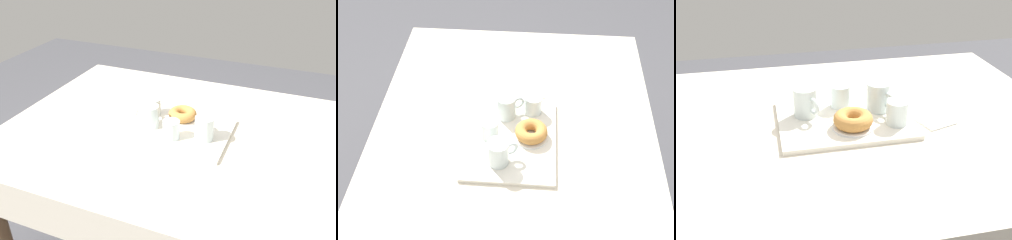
# 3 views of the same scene
# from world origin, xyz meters

# --- Properties ---
(dining_table) EXTENTS (1.39, 1.09, 0.78)m
(dining_table) POSITION_xyz_m (0.00, 0.00, 0.69)
(dining_table) COLOR beige
(dining_table) RESTS_ON ground
(serving_tray) EXTENTS (0.42, 0.34, 0.02)m
(serving_tray) POSITION_xyz_m (-0.03, 0.01, 0.78)
(serving_tray) COLOR silver
(serving_tray) RESTS_ON dining_table
(tea_mug_left) EXTENTS (0.08, 0.11, 0.10)m
(tea_mug_left) POSITION_xyz_m (0.09, 0.03, 0.84)
(tea_mug_left) COLOR silver
(tea_mug_left) RESTS_ON serving_tray
(tea_mug_right) EXTENTS (0.08, 0.11, 0.10)m
(tea_mug_right) POSITION_xyz_m (-0.15, 0.04, 0.84)
(tea_mug_right) COLOR silver
(tea_mug_right) RESTS_ON serving_tray
(water_glass_near) EXTENTS (0.07, 0.07, 0.08)m
(water_glass_near) POSITION_xyz_m (0.12, -0.07, 0.83)
(water_glass_near) COLOR silver
(water_glass_near) RESTS_ON serving_tray
(water_glass_far) EXTENTS (0.07, 0.07, 0.08)m
(water_glass_far) POSITION_xyz_m (-0.03, 0.08, 0.83)
(water_glass_far) COLOR silver
(water_glass_far) RESTS_ON serving_tray
(donut_plate_left) EXTENTS (0.13, 0.13, 0.01)m
(donut_plate_left) POSITION_xyz_m (-0.02, -0.07, 0.80)
(donut_plate_left) COLOR white
(donut_plate_left) RESTS_ON serving_tray
(sugar_donut_left) EXTENTS (0.12, 0.12, 0.04)m
(sugar_donut_left) POSITION_xyz_m (-0.02, -0.07, 0.82)
(sugar_donut_left) COLOR #BC7F3D
(sugar_donut_left) RESTS_ON donut_plate_left
(paper_napkin) EXTENTS (0.13, 0.13, 0.01)m
(paper_napkin) POSITION_xyz_m (0.25, -0.05, 0.78)
(paper_napkin) COLOR white
(paper_napkin) RESTS_ON dining_table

